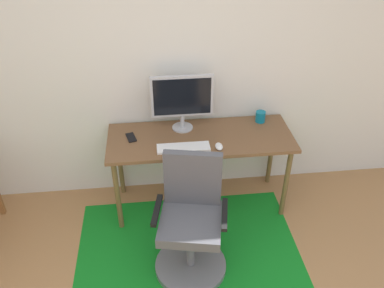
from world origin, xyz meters
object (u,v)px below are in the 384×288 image
Objects in this scene: desk at (200,144)px; computer_mouse at (219,146)px; cell_phone at (131,137)px; monitor at (182,98)px; coffee_cup at (260,117)px; keyboard at (183,148)px; office_chair at (191,228)px.

computer_mouse reaches higher than desk.
computer_mouse reaches higher than cell_phone.
coffee_cup is (0.70, 0.04, -0.24)m from monitor.
coffee_cup is (0.44, 0.38, 0.03)m from computer_mouse.
keyboard is 0.44× the size of office_chair.
cell_phone is (-0.71, 0.23, -0.01)m from computer_mouse.
desk is 3.02× the size of monitor.
computer_mouse is (0.27, -0.34, -0.28)m from monitor.
coffee_cup is at bearing 18.62° from desk.
computer_mouse is (0.13, -0.19, 0.09)m from desk.
desk is 0.59m from cell_phone.
monitor reaches higher than coffee_cup.
monitor is 4.99× the size of computer_mouse.
cell_phone is at bearing 161.97° from computer_mouse.
desk is 0.24m from computer_mouse.
cell_phone is (-0.45, -0.11, -0.29)m from monitor.
computer_mouse is (0.29, -0.03, 0.01)m from keyboard.
office_chair is at bearing -102.60° from desk.
office_chair is (-0.28, -0.51, -0.37)m from computer_mouse.
keyboard is at bearing -40.25° from cell_phone.
office_chair is (-0.72, -0.89, -0.40)m from coffee_cup.
office_chair reaches higher than desk.
desk is at bearing -48.00° from monitor.
keyboard reaches higher than cell_phone.
desk is 11.21× the size of cell_phone.
coffee_cup is (0.72, 0.35, 0.04)m from keyboard.
monitor is 0.51m from computer_mouse.
monitor reaches higher than office_chair.
coffee_cup is 0.70× the size of cell_phone.
keyboard is at bearing -93.86° from monitor.
keyboard is 0.81m from coffee_cup.
keyboard is 4.39× the size of coffee_cup.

